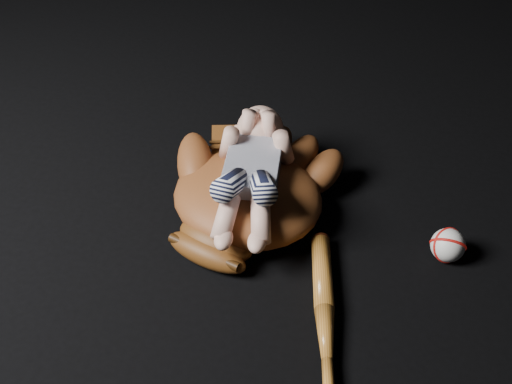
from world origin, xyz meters
TOP-DOWN VIEW (x-y plane):
  - baseball_glove at (0.04, 0.13)m, footprint 0.51×0.54m
  - newborn_baby at (0.05, 0.13)m, footprint 0.19×0.38m
  - baseball_bat at (0.22, -0.12)m, footprint 0.09×0.39m
  - baseball at (0.43, 0.09)m, footprint 0.08×0.08m

SIDE VIEW (x-z plane):
  - baseball_bat at x=0.22m, z-range 0.00..0.04m
  - baseball at x=0.43m, z-range 0.00..0.07m
  - baseball_glove at x=0.04m, z-range 0.00..0.14m
  - newborn_baby at x=0.05m, z-range 0.05..0.20m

